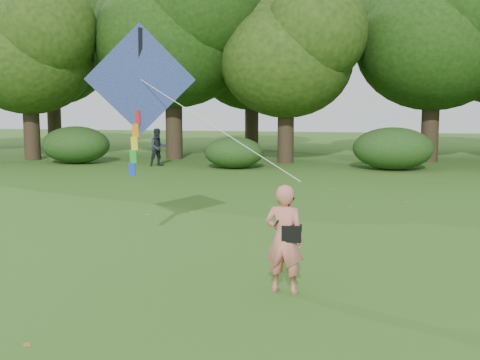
# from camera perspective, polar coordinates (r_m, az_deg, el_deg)

# --- Properties ---
(ground) EXTENTS (100.00, 100.00, 0.00)m
(ground) POSITION_cam_1_polar(r_m,az_deg,el_deg) (9.90, 2.23, -10.26)
(ground) COLOR #265114
(ground) RESTS_ON ground
(man_kite_flyer) EXTENTS (0.69, 0.52, 1.73)m
(man_kite_flyer) POSITION_cam_1_polar(r_m,az_deg,el_deg) (9.52, 4.22, -5.59)
(man_kite_flyer) COLOR #E1796A
(man_kite_flyer) RESTS_ON ground
(bystander_left) EXTENTS (1.08, 1.05, 1.75)m
(bystander_left) POSITION_cam_1_polar(r_m,az_deg,el_deg) (28.23, -7.77, 3.09)
(bystander_left) COLOR #22262D
(bystander_left) RESTS_ON ground
(crossbody_bag) EXTENTS (0.43, 0.20, 0.70)m
(crossbody_bag) POSITION_cam_1_polar(r_m,az_deg,el_deg) (9.45, 4.91, -4.99)
(crossbody_bag) COLOR black
(crossbody_bag) RESTS_ON ground
(flying_kite) EXTENTS (4.36, 2.42, 2.97)m
(flying_kite) POSITION_cam_1_polar(r_m,az_deg,el_deg) (11.98, -9.42, 9.13)
(flying_kite) COLOR #24559E
(flying_kite) RESTS_ON ground
(tree_line) EXTENTS (54.70, 15.30, 9.48)m
(tree_line) POSITION_cam_1_polar(r_m,az_deg,el_deg) (32.31, 11.67, 11.95)
(tree_line) COLOR #3A2D1E
(tree_line) RESTS_ON ground
(shrub_band) EXTENTS (39.15, 3.22, 1.88)m
(shrub_band) POSITION_cam_1_polar(r_m,az_deg,el_deg) (27.10, 6.44, 2.88)
(shrub_band) COLOR #264919
(shrub_band) RESTS_ON ground
(fallen_leaves) EXTENTS (10.25, 15.14, 0.01)m
(fallen_leaves) POSITION_cam_1_polar(r_m,az_deg,el_deg) (14.88, 7.47, -4.25)
(fallen_leaves) COLOR olive
(fallen_leaves) RESTS_ON ground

